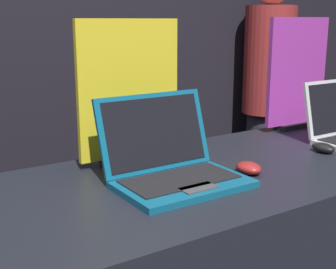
{
  "coord_description": "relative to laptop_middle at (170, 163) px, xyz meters",
  "views": [
    {
      "loc": [
        -0.77,
        -0.79,
        1.4
      ],
      "look_at": [
        -0.01,
        0.37,
        1.06
      ],
      "focal_mm": 50.0,
      "sensor_mm": 36.0,
      "label": 1
    }
  ],
  "objects": [
    {
      "name": "promo_stand_back",
      "position": [
        0.9,
        0.31,
        0.18
      ],
      "size": [
        0.36,
        0.07,
        0.5
      ],
      "color": "black",
      "rests_on": "display_counter"
    },
    {
      "name": "person_bystander",
      "position": [
        1.44,
        1.02,
        -0.09
      ],
      "size": [
        0.32,
        0.32,
        1.7
      ],
      "color": "#282833",
      "rests_on": "ground_plane"
    },
    {
      "name": "wall_back",
      "position": [
        0.0,
        1.26,
        0.42
      ],
      "size": [
        8.0,
        0.05,
        2.8
      ],
      "color": "black",
      "rests_on": "ground_plane"
    },
    {
      "name": "mouse_middle",
      "position": [
        0.26,
        -0.07,
        -0.04
      ],
      "size": [
        0.07,
        0.1,
        0.04
      ],
      "color": "maroon",
      "rests_on": "display_counter"
    },
    {
      "name": "promo_stand_middle",
      "position": [
        0.0,
        0.26,
        0.18
      ],
      "size": [
        0.38,
        0.07,
        0.5
      ],
      "color": "black",
      "rests_on": "display_counter"
    },
    {
      "name": "mouse_back",
      "position": [
        0.67,
        -0.04,
        -0.04
      ],
      "size": [
        0.06,
        0.1,
        0.04
      ],
      "color": "black",
      "rests_on": "display_counter"
    },
    {
      "name": "laptop_middle",
      "position": [
        0.0,
        0.0,
        0.0
      ],
      "size": [
        0.39,
        0.34,
        0.26
      ],
      "color": "#0F5170",
      "rests_on": "display_counter"
    }
  ]
}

